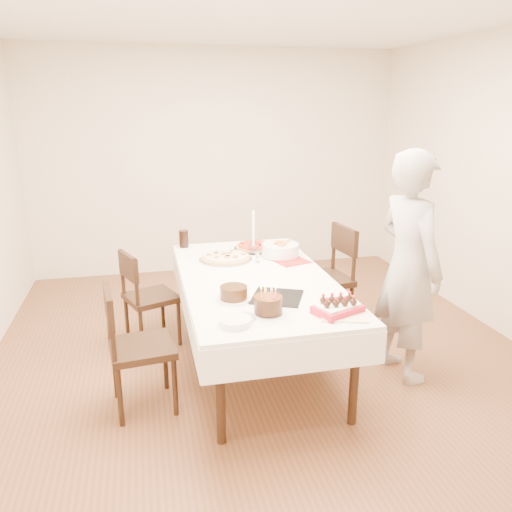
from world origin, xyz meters
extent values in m
plane|color=brown|center=(0.00, 0.00, 0.00)|extent=(5.00, 5.00, 0.00)
cube|color=beige|center=(0.00, 2.50, 1.35)|extent=(4.50, 0.04, 2.70)
cube|color=beige|center=(0.00, -2.50, 1.35)|extent=(4.50, 0.04, 2.70)
plane|color=white|center=(0.00, 0.00, 2.70)|extent=(5.00, 5.00, 0.00)
cube|color=white|center=(-0.09, -0.07, 0.38)|extent=(1.25, 2.19, 0.75)
imported|color=#B7B1AC|center=(0.99, -0.46, 0.88)|extent=(0.52, 0.70, 1.75)
cylinder|color=beige|center=(-0.25, 0.42, 0.77)|extent=(0.54, 0.54, 0.04)
cylinder|color=red|center=(0.08, 0.69, 0.77)|extent=(0.50, 0.50, 0.04)
cube|color=#B21E1E|center=(0.29, 0.26, 0.75)|extent=(0.35, 0.35, 0.01)
cylinder|color=white|center=(0.24, 0.42, 0.81)|extent=(0.40, 0.40, 0.11)
cylinder|color=white|center=(0.03, 0.55, 0.95)|extent=(0.10, 0.10, 0.40)
cylinder|color=black|center=(-0.57, 0.91, 0.83)|extent=(0.10, 0.10, 0.16)
cylinder|color=#321C0C|center=(-0.35, -0.50, 0.80)|extent=(0.25, 0.25, 0.10)
cube|color=black|center=(-0.05, -0.53, 0.75)|extent=(0.45, 0.45, 0.01)
cylinder|color=#39200F|center=(-0.18, -0.78, 0.85)|extent=(0.21, 0.21, 0.17)
cube|color=beige|center=(0.28, -0.94, 0.75)|extent=(0.34, 0.28, 0.02)
cylinder|color=white|center=(-0.42, -0.90, 0.77)|extent=(0.26, 0.26, 0.04)
cylinder|color=white|center=(-0.37, -0.83, 0.75)|extent=(0.19, 0.19, 0.01)
camera|label=1|loc=(-0.92, -3.66, 2.04)|focal=35.00mm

